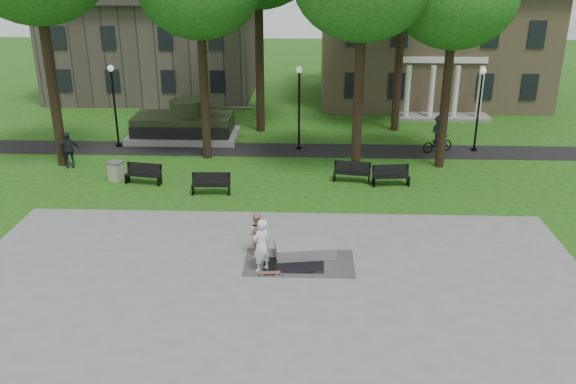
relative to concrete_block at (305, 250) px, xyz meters
name	(u,v)px	position (x,y,z in m)	size (l,w,h in m)	color
ground	(279,244)	(-1.04, 0.98, -0.24)	(120.00, 120.00, 0.00)	#1A4B11
plaza	(270,315)	(-1.04, -4.02, -0.23)	(22.00, 16.00, 0.02)	gray
footpath	(290,150)	(-1.04, 12.98, -0.24)	(44.00, 2.60, 0.01)	black
building_right	(429,40)	(8.96, 26.97, 4.10)	(17.00, 12.00, 8.60)	#9E8460
building_left	(156,48)	(-12.04, 27.48, 3.35)	(15.00, 10.00, 7.20)	#4C443D
lamp_left	(114,99)	(-11.04, 13.28, 2.55)	(0.36, 0.36, 4.73)	black
lamp_mid	(299,101)	(-0.54, 13.28, 2.55)	(0.36, 0.36, 4.73)	black
lamp_right	(479,103)	(9.46, 13.28, 2.55)	(0.36, 0.36, 4.73)	black
tank_monument	(184,125)	(-7.50, 14.98, 0.61)	(7.45, 3.40, 2.40)	gray
puddle	(294,265)	(-0.41, -0.80, -0.22)	(2.20, 1.20, 0.00)	black
concrete_block	(305,250)	(0.00, 0.00, 0.00)	(2.20, 1.00, 0.45)	gray
skateboard	(269,273)	(-1.23, -1.48, -0.19)	(0.78, 0.20, 0.07)	brown
skateboarder	(261,245)	(-1.53, -1.19, 0.76)	(0.72, 0.47, 1.97)	white
friend_watching	(256,234)	(-1.84, 0.10, 0.59)	(0.80, 0.62, 1.64)	tan
pedestrian_walker	(68,150)	(-12.52, 9.59, 0.71)	(1.12, 0.46, 1.90)	#20232B
cyclist	(438,137)	(7.31, 13.01, 0.62)	(1.99, 1.38, 2.10)	black
park_bench_0	(143,173)	(-8.00, 7.37, 0.28)	(1.85, 0.83, 1.00)	black
park_bench_1	(211,183)	(-4.48, 6.14, 0.28)	(1.81, 0.57, 1.00)	black
park_bench_2	(352,171)	(2.19, 8.03, 0.28)	(1.85, 0.81, 1.00)	black
park_bench_3	(391,175)	(4.06, 7.60, 0.28)	(1.84, 0.71, 1.00)	black
trash_bin	(116,171)	(-9.47, 7.75, 0.24)	(0.87, 0.87, 0.96)	#9E9782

